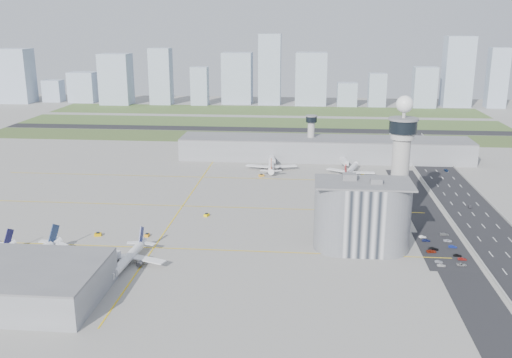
# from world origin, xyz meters

# --- Properties ---
(ground) EXTENTS (1000.00, 1000.00, 0.00)m
(ground) POSITION_xyz_m (0.00, 0.00, 0.00)
(ground) COLOR #9B9890
(grass_strip_0) EXTENTS (480.00, 50.00, 0.08)m
(grass_strip_0) POSITION_xyz_m (-20.00, 225.00, 0.04)
(grass_strip_0) COLOR #3B5327
(grass_strip_0) RESTS_ON ground
(grass_strip_1) EXTENTS (480.00, 60.00, 0.08)m
(grass_strip_1) POSITION_xyz_m (-20.00, 300.00, 0.04)
(grass_strip_1) COLOR #4D6D34
(grass_strip_1) RESTS_ON ground
(grass_strip_2) EXTENTS (480.00, 70.00, 0.08)m
(grass_strip_2) POSITION_xyz_m (-20.00, 380.00, 0.04)
(grass_strip_2) COLOR #526D33
(grass_strip_2) RESTS_ON ground
(runway) EXTENTS (480.00, 22.00, 0.10)m
(runway) POSITION_xyz_m (-20.00, 262.00, 0.06)
(runway) COLOR black
(runway) RESTS_ON ground
(highway) EXTENTS (28.00, 500.00, 0.10)m
(highway) POSITION_xyz_m (115.00, 0.00, 0.05)
(highway) COLOR black
(highway) RESTS_ON ground
(barrier_left) EXTENTS (0.60, 500.00, 1.20)m
(barrier_left) POSITION_xyz_m (101.00, 0.00, 0.60)
(barrier_left) COLOR #9E9E99
(barrier_left) RESTS_ON ground
(landside_road) EXTENTS (18.00, 260.00, 0.08)m
(landside_road) POSITION_xyz_m (90.00, -10.00, 0.04)
(landside_road) COLOR black
(landside_road) RESTS_ON ground
(parking_lot) EXTENTS (20.00, 44.00, 0.10)m
(parking_lot) POSITION_xyz_m (88.00, -22.00, 0.05)
(parking_lot) COLOR black
(parking_lot) RESTS_ON ground
(taxiway_line_h_0) EXTENTS (260.00, 0.60, 0.01)m
(taxiway_line_h_0) POSITION_xyz_m (-40.00, -30.00, 0.01)
(taxiway_line_h_0) COLOR yellow
(taxiway_line_h_0) RESTS_ON ground
(taxiway_line_h_1) EXTENTS (260.00, 0.60, 0.01)m
(taxiway_line_h_1) POSITION_xyz_m (-40.00, 30.00, 0.01)
(taxiway_line_h_1) COLOR yellow
(taxiway_line_h_1) RESTS_ON ground
(taxiway_line_h_2) EXTENTS (260.00, 0.60, 0.01)m
(taxiway_line_h_2) POSITION_xyz_m (-40.00, 90.00, 0.01)
(taxiway_line_h_2) COLOR yellow
(taxiway_line_h_2) RESTS_ON ground
(taxiway_line_v) EXTENTS (0.60, 260.00, 0.01)m
(taxiway_line_v) POSITION_xyz_m (-40.00, 30.00, 0.01)
(taxiway_line_v) COLOR yellow
(taxiway_line_v) RESTS_ON ground
(control_tower) EXTENTS (14.00, 14.00, 64.50)m
(control_tower) POSITION_xyz_m (72.00, 8.00, 35.04)
(control_tower) COLOR #ADAAA5
(control_tower) RESTS_ON ground
(secondary_tower) EXTENTS (8.60, 8.60, 31.90)m
(secondary_tower) POSITION_xyz_m (30.00, 150.00, 18.80)
(secondary_tower) COLOR #ADAAA5
(secondary_tower) RESTS_ON ground
(admin_building) EXTENTS (42.00, 24.00, 33.50)m
(admin_building) POSITION_xyz_m (51.99, -22.00, 15.30)
(admin_building) COLOR #B2B2B7
(admin_building) RESTS_ON ground
(terminal_pier) EXTENTS (210.00, 32.00, 15.80)m
(terminal_pier) POSITION_xyz_m (40.00, 148.00, 7.90)
(terminal_pier) COLOR gray
(terminal_pier) RESTS_ON ground
(airplane_near_b) EXTENTS (47.61, 51.75, 11.95)m
(airplane_near_b) POSITION_xyz_m (-88.17, -54.73, 5.98)
(airplane_near_b) COLOR white
(airplane_near_b) RESTS_ON ground
(airplane_near_c) EXTENTS (34.87, 40.17, 10.65)m
(airplane_near_c) POSITION_xyz_m (-45.68, -49.35, 5.32)
(airplane_near_c) COLOR white
(airplane_near_c) RESTS_ON ground
(airplane_far_a) EXTENTS (37.19, 43.00, 11.51)m
(airplane_far_a) POSITION_xyz_m (3.31, 114.38, 5.75)
(airplane_far_a) COLOR white
(airplane_far_a) RESTS_ON ground
(airplane_far_b) EXTENTS (41.01, 44.95, 10.57)m
(airplane_far_b) POSITION_xyz_m (56.42, 105.65, 5.29)
(airplane_far_b) COLOR white
(airplane_far_b) RESTS_ON ground
(jet_bridge_near_1) EXTENTS (5.39, 14.31, 5.70)m
(jet_bridge_near_1) POSITION_xyz_m (-83.00, -61.00, 2.85)
(jet_bridge_near_1) COLOR silver
(jet_bridge_near_1) RESTS_ON ground
(jet_bridge_near_2) EXTENTS (5.39, 14.31, 5.70)m
(jet_bridge_near_2) POSITION_xyz_m (-53.00, -61.00, 2.85)
(jet_bridge_near_2) COLOR silver
(jet_bridge_near_2) RESTS_ON ground
(jet_bridge_far_0) EXTENTS (5.39, 14.31, 5.70)m
(jet_bridge_far_0) POSITION_xyz_m (2.00, 132.00, 2.85)
(jet_bridge_far_0) COLOR silver
(jet_bridge_far_0) RESTS_ON ground
(jet_bridge_far_1) EXTENTS (5.39, 14.31, 5.70)m
(jet_bridge_far_1) POSITION_xyz_m (52.00, 132.00, 2.85)
(jet_bridge_far_1) COLOR silver
(jet_bridge_far_1) RESTS_ON ground
(tug_0) EXTENTS (2.96, 3.53, 1.75)m
(tug_0) POSITION_xyz_m (-110.46, -32.87, 0.88)
(tug_0) COLOR gold
(tug_0) RESTS_ON ground
(tug_1) EXTENTS (3.47, 2.68, 1.82)m
(tug_1) POSITION_xyz_m (-70.13, -17.94, 0.91)
(tug_1) COLOR #CC9A01
(tug_1) RESTS_ON ground
(tug_2) EXTENTS (2.03, 2.84, 1.60)m
(tug_2) POSITION_xyz_m (-46.86, -16.55, 0.80)
(tug_2) COLOR orange
(tug_2) RESTS_ON ground
(tug_3) EXTENTS (2.83, 3.41, 1.70)m
(tug_3) POSITION_xyz_m (-23.92, 14.48, 0.85)
(tug_3) COLOR yellow
(tug_3) RESTS_ON ground
(tug_4) EXTENTS (3.97, 3.56, 1.91)m
(tug_4) POSITION_xyz_m (-1.96, 94.95, 0.96)
(tug_4) COLOR orange
(tug_4) RESTS_ON ground
(tug_5) EXTENTS (1.98, 2.82, 1.61)m
(tug_5) POSITION_xyz_m (64.07, 104.93, 0.81)
(tug_5) COLOR yellow
(tug_5) RESTS_ON ground
(car_lot_0) EXTENTS (3.65, 1.80, 1.20)m
(car_lot_0) POSITION_xyz_m (83.64, -38.94, 0.60)
(car_lot_0) COLOR silver
(car_lot_0) RESTS_ON ground
(car_lot_1) EXTENTS (3.38, 1.30, 1.10)m
(car_lot_1) POSITION_xyz_m (83.35, -35.26, 0.55)
(car_lot_1) COLOR slate
(car_lot_1) RESTS_ON ground
(car_lot_2) EXTENTS (4.54, 2.53, 1.20)m
(car_lot_2) POSITION_xyz_m (82.55, -24.25, 0.60)
(car_lot_2) COLOR maroon
(car_lot_2) RESTS_ON ground
(car_lot_3) EXTENTS (4.53, 2.18, 1.27)m
(car_lot_3) POSITION_xyz_m (84.04, -21.29, 0.64)
(car_lot_3) COLOR black
(car_lot_3) RESTS_ON ground
(car_lot_4) EXTENTS (3.79, 1.57, 1.28)m
(car_lot_4) POSITION_xyz_m (82.77, -11.21, 0.64)
(car_lot_4) COLOR navy
(car_lot_4) RESTS_ON ground
(car_lot_5) EXTENTS (3.48, 1.56, 1.11)m
(car_lot_5) POSITION_xyz_m (81.99, -6.69, 0.55)
(car_lot_5) COLOR white
(car_lot_5) RESTS_ON ground
(car_lot_6) EXTENTS (4.25, 2.20, 1.15)m
(car_lot_6) POSITION_xyz_m (92.20, -37.54, 0.57)
(car_lot_6) COLOR gray
(car_lot_6) RESTS_ON ground
(car_lot_7) EXTENTS (3.87, 1.75, 1.10)m
(car_lot_7) POSITION_xyz_m (93.91, -31.46, 0.55)
(car_lot_7) COLOR #AC1E1A
(car_lot_7) RESTS_ON ground
(car_lot_8) EXTENTS (3.76, 1.76, 1.24)m
(car_lot_8) POSITION_xyz_m (92.76, -27.71, 0.62)
(car_lot_8) COLOR black
(car_lot_8) RESTS_ON ground
(car_lot_9) EXTENTS (3.80, 1.47, 1.24)m
(car_lot_9) POSITION_xyz_m (93.12, -17.96, 0.62)
(car_lot_9) COLOR navy
(car_lot_9) RESTS_ON ground
(car_lot_10) EXTENTS (3.93, 1.87, 1.08)m
(car_lot_10) POSITION_xyz_m (92.64, -10.55, 0.54)
(car_lot_10) COLOR silver
(car_lot_10) RESTS_ON ground
(car_lot_11) EXTENTS (4.13, 1.74, 1.19)m
(car_lot_11) POSITION_xyz_m (92.88, -2.73, 0.60)
(car_lot_11) COLOR gray
(car_lot_11) RESTS_ON ground
(car_hw_1) EXTENTS (1.78, 4.01, 1.28)m
(car_hw_1) POSITION_xyz_m (116.15, 41.14, 0.64)
(car_hw_1) COLOR #252529
(car_hw_1) RESTS_ON ground
(car_hw_2) EXTENTS (2.19, 4.74, 1.32)m
(car_hw_2) POSITION_xyz_m (121.42, 120.37, 0.66)
(car_hw_2) COLOR navy
(car_hw_2) RESTS_ON ground
(car_hw_4) EXTENTS (1.96, 3.96, 1.30)m
(car_hw_4) POSITION_xyz_m (109.18, 179.41, 0.65)
(car_hw_4) COLOR gray
(car_hw_4) RESTS_ON ground
(skyline_bldg_1) EXTENTS (37.63, 30.10, 65.60)m
(skyline_bldg_1) POSITION_xyz_m (-331.22, 417.61, 32.80)
(skyline_bldg_1) COLOR #9EADC1
(skyline_bldg_1) RESTS_ON ground
(skyline_bldg_2) EXTENTS (22.81, 18.25, 26.79)m
(skyline_bldg_2) POSITION_xyz_m (-291.25, 430.16, 13.39)
(skyline_bldg_2) COLOR #9EADC1
(skyline_bldg_2) RESTS_ON ground
(skyline_bldg_3) EXTENTS (32.30, 25.84, 36.93)m
(skyline_bldg_3) POSITION_xyz_m (-252.58, 431.35, 18.47)
(skyline_bldg_3) COLOR #9EADC1
(skyline_bldg_3) RESTS_ON ground
(skyline_bldg_4) EXTENTS (35.81, 28.65, 60.36)m
(skyline_bldg_4) POSITION_xyz_m (-204.47, 415.19, 30.18)
(skyline_bldg_4) COLOR #9EADC1
(skyline_bldg_4) RESTS_ON ground
(skyline_bldg_5) EXTENTS (25.49, 20.39, 66.89)m
(skyline_bldg_5) POSITION_xyz_m (-150.11, 419.66, 33.44)
(skyline_bldg_5) COLOR #9EADC1
(skyline_bldg_5) RESTS_ON ground
(skyline_bldg_6) EXTENTS (20.04, 16.03, 45.20)m
(skyline_bldg_6) POSITION_xyz_m (-102.68, 417.90, 22.60)
(skyline_bldg_6) COLOR #9EADC1
(skyline_bldg_6) RESTS_ON ground
(skyline_bldg_7) EXTENTS (35.76, 28.61, 61.22)m
(skyline_bldg_7) POSITION_xyz_m (-59.44, 436.89, 30.61)
(skyline_bldg_7) COLOR #9EADC1
(skyline_bldg_7) RESTS_ON ground
(skyline_bldg_8) EXTENTS (26.33, 21.06, 83.39)m
(skyline_bldg_8) POSITION_xyz_m (-19.42, 431.56, 41.69)
(skyline_bldg_8) COLOR #9EADC1
(skyline_bldg_8) RESTS_ON ground
(skyline_bldg_9) EXTENTS (36.96, 29.57, 62.11)m
(skyline_bldg_9) POSITION_xyz_m (30.27, 432.32, 31.06)
(skyline_bldg_9) COLOR #9EADC1
(skyline_bldg_9) RESTS_ON ground
(skyline_bldg_10) EXTENTS (23.01, 18.41, 27.75)m
(skyline_bldg_10) POSITION_xyz_m (73.27, 423.68, 13.87)
(skyline_bldg_10) COLOR #9EADC1
(skyline_bldg_10) RESTS_ON ground
(skyline_bldg_11) EXTENTS (20.22, 16.18, 38.97)m
(skyline_bldg_11) POSITION_xyz_m (108.28, 423.34, 19.48)
(skyline_bldg_11) COLOR #9EADC1
(skyline_bldg_11) RESTS_ON ground
(skyline_bldg_12) EXTENTS (26.14, 20.92, 46.89)m
(skyline_bldg_12) POSITION_xyz_m (162.17, 421.29, 23.44)
(skyline_bldg_12) COLOR #9EADC1
(skyline_bldg_12) RESTS_ON ground
(skyline_bldg_13) EXTENTS (32.26, 25.81, 81.20)m
(skyline_bldg_13) POSITION_xyz_m (201.27, 433.27, 40.60)
(skyline_bldg_13) COLOR #9EADC1
(skyline_bldg_13) RESTS_ON ground
(skyline_bldg_14) EXTENTS (21.59, 17.28, 68.75)m
(skyline_bldg_14) POSITION_xyz_m (244.74, 426.38, 34.37)
(skyline_bldg_14) COLOR #9EADC1
(skyline_bldg_14) RESTS_ON ground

